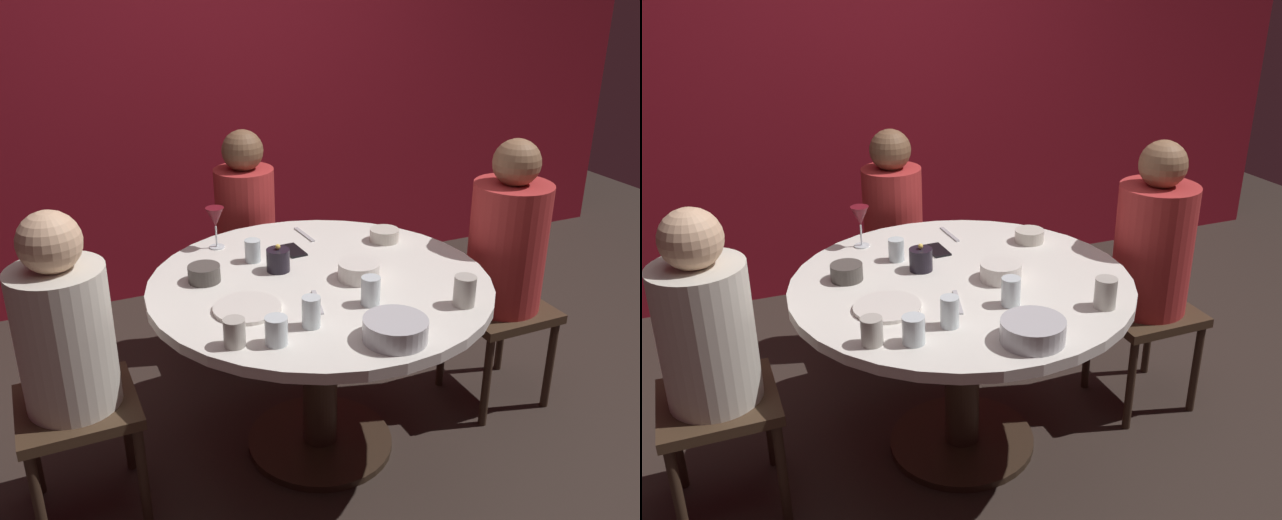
% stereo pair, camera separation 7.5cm
% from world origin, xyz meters
% --- Properties ---
extents(ground_plane, '(8.00, 8.00, 0.00)m').
position_xyz_m(ground_plane, '(0.00, 0.00, 0.00)').
color(ground_plane, '#2D231E').
extents(back_wall, '(6.00, 0.10, 2.60)m').
position_xyz_m(back_wall, '(0.00, 1.75, 1.30)').
color(back_wall, maroon).
rests_on(back_wall, ground).
extents(dining_table, '(1.29, 1.29, 0.76)m').
position_xyz_m(dining_table, '(0.00, 0.00, 0.59)').
color(dining_table, silver).
rests_on(dining_table, ground).
extents(seated_diner_left, '(0.40, 0.40, 1.16)m').
position_xyz_m(seated_diner_left, '(-0.92, 0.00, 0.72)').
color(seated_diner_left, '#3F2D1E').
rests_on(seated_diner_left, ground).
extents(seated_diner_back, '(0.40, 0.40, 1.14)m').
position_xyz_m(seated_diner_back, '(0.00, 0.89, 0.71)').
color(seated_diner_back, '#3F2D1E').
rests_on(seated_diner_back, ground).
extents(seated_diner_right, '(0.40, 0.40, 1.21)m').
position_xyz_m(seated_diner_right, '(0.87, 0.00, 0.74)').
color(seated_diner_right, '#3F2D1E').
rests_on(seated_diner_right, ground).
extents(candle_holder, '(0.09, 0.09, 0.11)m').
position_xyz_m(candle_holder, '(-0.11, 0.14, 0.80)').
color(candle_holder, black).
rests_on(candle_holder, dining_table).
extents(wine_glass, '(0.08, 0.08, 0.18)m').
position_xyz_m(wine_glass, '(-0.27, 0.46, 0.89)').
color(wine_glass, silver).
rests_on(wine_glass, dining_table).
extents(dinner_plate, '(0.24, 0.24, 0.01)m').
position_xyz_m(dinner_plate, '(-0.33, -0.12, 0.77)').
color(dinner_plate, silver).
rests_on(dinner_plate, dining_table).
extents(cell_phone, '(0.08, 0.14, 0.01)m').
position_xyz_m(cell_phone, '(0.01, 0.29, 0.76)').
color(cell_phone, black).
rests_on(cell_phone, dining_table).
extents(bowl_serving_large, '(0.21, 0.21, 0.07)m').
position_xyz_m(bowl_serving_large, '(0.03, -0.51, 0.79)').
color(bowl_serving_large, '#B7B7BC').
rests_on(bowl_serving_large, dining_table).
extents(bowl_salad_center, '(0.16, 0.16, 0.07)m').
position_xyz_m(bowl_salad_center, '(0.14, -0.05, 0.79)').
color(bowl_salad_center, silver).
rests_on(bowl_salad_center, dining_table).
extents(bowl_small_white, '(0.12, 0.12, 0.06)m').
position_xyz_m(bowl_small_white, '(-0.40, 0.16, 0.79)').
color(bowl_small_white, '#4C4742').
rests_on(bowl_small_white, dining_table).
extents(bowl_sauce_side, '(0.12, 0.12, 0.05)m').
position_xyz_m(bowl_sauce_side, '(0.41, 0.24, 0.79)').
color(bowl_sauce_side, beige).
rests_on(bowl_sauce_side, dining_table).
extents(cup_near_candle, '(0.07, 0.07, 0.10)m').
position_xyz_m(cup_near_candle, '(0.08, -0.26, 0.81)').
color(cup_near_candle, silver).
rests_on(cup_near_candle, dining_table).
extents(cup_by_left_diner, '(0.07, 0.07, 0.09)m').
position_xyz_m(cup_by_left_diner, '(-0.32, -0.38, 0.80)').
color(cup_by_left_diner, silver).
rests_on(cup_by_left_diner, dining_table).
extents(cup_by_right_diner, '(0.08, 0.08, 0.11)m').
position_xyz_m(cup_by_right_diner, '(0.37, -0.39, 0.81)').
color(cup_by_right_diner, '#B2ADA3').
rests_on(cup_by_right_diner, dining_table).
extents(cup_center_front, '(0.06, 0.06, 0.09)m').
position_xyz_m(cup_center_front, '(-0.17, 0.27, 0.80)').
color(cup_center_front, silver).
rests_on(cup_center_front, dining_table).
extents(cup_far_edge, '(0.06, 0.06, 0.11)m').
position_xyz_m(cup_far_edge, '(-0.17, -0.32, 0.81)').
color(cup_far_edge, silver).
rests_on(cup_far_edge, dining_table).
extents(cup_beside_wine, '(0.07, 0.07, 0.09)m').
position_xyz_m(cup_beside_wine, '(-0.44, -0.33, 0.80)').
color(cup_beside_wine, '#B2ADA3').
rests_on(cup_beside_wine, dining_table).
extents(fork_near_plate, '(0.06, 0.18, 0.01)m').
position_xyz_m(fork_near_plate, '(-0.09, -0.17, 0.76)').
color(fork_near_plate, '#B7B7BC').
rests_on(fork_near_plate, dining_table).
extents(knife_near_plate, '(0.02, 0.18, 0.01)m').
position_xyz_m(knife_near_plate, '(0.12, 0.44, 0.76)').
color(knife_near_plate, '#B7B7BC').
rests_on(knife_near_plate, dining_table).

